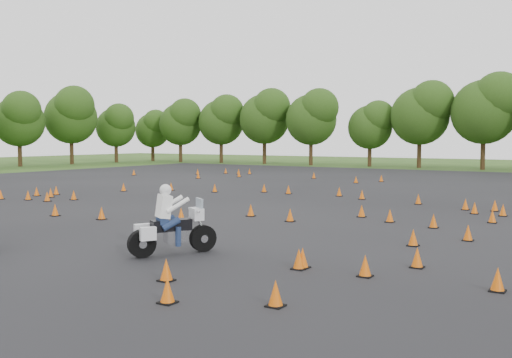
# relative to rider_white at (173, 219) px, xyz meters

# --- Properties ---
(ground) EXTENTS (140.00, 140.00, 0.00)m
(ground) POSITION_rel_rider_white_xyz_m (-3.82, 6.09, -0.91)
(ground) COLOR #2D5119
(ground) RESTS_ON ground
(asphalt_pad) EXTENTS (62.00, 62.00, 0.00)m
(asphalt_pad) POSITION_rel_rider_white_xyz_m (-3.82, 12.09, -0.91)
(asphalt_pad) COLOR black
(asphalt_pad) RESTS_ON ground
(treeline) EXTENTS (86.66, 32.11, 10.49)m
(treeline) POSITION_rel_rider_white_xyz_m (0.19, 40.98, 3.67)
(treeline) COLOR #264313
(treeline) RESTS_ON ground
(traffic_cones) EXTENTS (36.76, 33.04, 0.45)m
(traffic_cones) POSITION_rel_rider_white_xyz_m (-3.87, 11.65, -0.68)
(traffic_cones) COLOR #DB5A09
(traffic_cones) RESTS_ON asphalt_pad
(rider_white) EXTENTS (1.78, 2.41, 1.82)m
(rider_white) POSITION_rel_rider_white_xyz_m (0.00, 0.00, 0.00)
(rider_white) COLOR white
(rider_white) RESTS_ON ground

